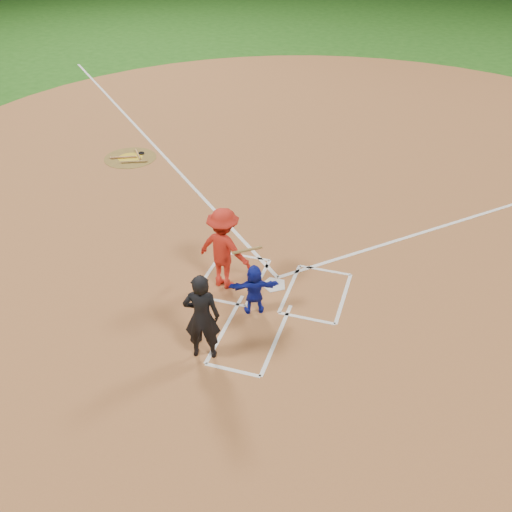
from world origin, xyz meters
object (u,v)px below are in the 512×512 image
(home_plate, at_px, (274,285))
(batter_at_plate, at_px, (224,249))
(catcher, at_px, (254,289))
(on_deck_circle, at_px, (130,158))
(umpire, at_px, (202,317))

(home_plate, relative_size, batter_at_plate, 0.31)
(catcher, bearing_deg, on_deck_circle, -68.66)
(home_plate, xyz_separation_m, on_deck_circle, (-6.42, 5.26, -0.00))
(home_plate, distance_m, batter_at_plate, 1.46)
(catcher, distance_m, batter_at_plate, 1.22)
(catcher, height_order, batter_at_plate, batter_at_plate)
(umpire, bearing_deg, catcher, -122.95)
(home_plate, relative_size, on_deck_circle, 0.35)
(home_plate, relative_size, catcher, 0.53)
(home_plate, height_order, batter_at_plate, batter_at_plate)
(batter_at_plate, bearing_deg, home_plate, 15.65)
(home_plate, distance_m, on_deck_circle, 8.30)
(home_plate, height_order, on_deck_circle, home_plate)
(batter_at_plate, bearing_deg, umpire, -79.93)
(home_plate, xyz_separation_m, batter_at_plate, (-1.07, -0.30, 0.95))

